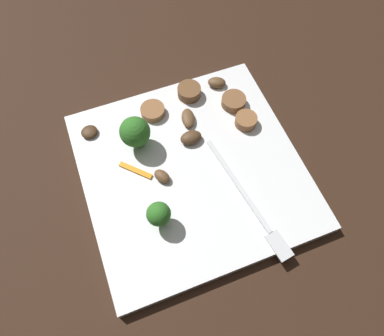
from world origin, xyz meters
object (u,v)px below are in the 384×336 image
object	(u,v)px
sausage_slice_3	(153,111)
broccoli_floret_1	(135,132)
sausage_slice_0	(246,121)
mushroom_2	(191,138)
plate	(192,171)
sausage_slice_1	(234,101)
mushroom_4	(162,176)
sausage_slice_2	(189,92)
pepper_strip_1	(136,170)
mushroom_0	(188,118)
mushroom_3	(89,132)
fork	(251,205)
mushroom_1	(217,82)
broccoli_floret_0	(159,214)

from	to	relation	value
sausage_slice_3	broccoli_floret_1	bearing A→B (deg)	-40.13
sausage_slice_0	mushroom_2	bearing A→B (deg)	-91.07
plate	sausage_slice_1	size ratio (longest dim) A/B	8.09
mushroom_4	sausage_slice_3	bearing A→B (deg)	168.58
sausage_slice_2	pepper_strip_1	size ratio (longest dim) A/B	0.72
sausage_slice_1	sausage_slice_3	xyz separation A→B (m)	(-0.03, -0.11, -0.00)
mushroom_0	mushroom_3	size ratio (longest dim) A/B	1.42
sausage_slice_0	sausage_slice_1	size ratio (longest dim) A/B	0.87
sausage_slice_3	mushroom_4	xyz separation A→B (m)	(0.10, -0.02, 0.00)
sausage_slice_3	mushroom_0	xyz separation A→B (m)	(0.03, 0.04, -0.00)
sausage_slice_0	mushroom_3	distance (m)	0.21
mushroom_2	mushroom_4	xyz separation A→B (m)	(0.04, -0.05, -0.00)
sausage_slice_0	sausage_slice_3	world-z (taller)	sausage_slice_0
sausage_slice_0	pepper_strip_1	size ratio (longest dim) A/B	0.65
plate	pepper_strip_1	size ratio (longest dim) A/B	6.01
sausage_slice_1	mushroom_4	xyz separation A→B (m)	(0.08, -0.13, -0.00)
fork	mushroom_3	bearing A→B (deg)	-145.52
mushroom_1	mushroom_2	size ratio (longest dim) A/B	0.90
plate	mushroom_2	distance (m)	0.04
sausage_slice_2	pepper_strip_1	bearing A→B (deg)	-50.17
sausage_slice_3	mushroom_0	world-z (taller)	same
sausage_slice_2	mushroom_4	xyz separation A→B (m)	(0.11, -0.08, -0.00)
plate	sausage_slice_0	world-z (taller)	sausage_slice_0
broccoli_floret_0	sausage_slice_3	world-z (taller)	broccoli_floret_0
plate	fork	bearing A→B (deg)	33.93
fork	broccoli_floret_0	size ratio (longest dim) A/B	4.38
plate	sausage_slice_1	distance (m)	0.12
sausage_slice_0	broccoli_floret_0	bearing A→B (deg)	-59.30
sausage_slice_2	pepper_strip_1	world-z (taller)	sausage_slice_2
sausage_slice_1	sausage_slice_3	bearing A→B (deg)	-103.06
mushroom_1	mushroom_4	world-z (taller)	same
mushroom_0	mushroom_1	distance (m)	0.07
sausage_slice_1	mushroom_3	size ratio (longest dim) A/B	1.53
plate	broccoli_floret_0	size ratio (longest dim) A/B	6.78
sausage_slice_3	mushroom_4	distance (m)	0.10
sausage_slice_0	sausage_slice_1	bearing A→B (deg)	-176.36
broccoli_floret_0	mushroom_2	xyz separation A→B (m)	(-0.09, 0.08, -0.02)
mushroom_0	mushroom_4	bearing A→B (deg)	-40.91
mushroom_0	mushroom_3	xyz separation A→B (m)	(-0.03, -0.13, -0.00)
sausage_slice_3	mushroom_4	size ratio (longest dim) A/B	1.49
broccoli_floret_1	mushroom_2	world-z (taller)	broccoli_floret_1
sausage_slice_3	mushroom_3	world-z (taller)	sausage_slice_3
sausage_slice_2	mushroom_0	distance (m)	0.04
sausage_slice_1	mushroom_1	xyz separation A→B (m)	(-0.04, -0.01, -0.00)
plate	mushroom_1	bearing A→B (deg)	144.26
fork	mushroom_2	world-z (taller)	mushroom_2
sausage_slice_1	mushroom_3	world-z (taller)	sausage_slice_1
mushroom_2	pepper_strip_1	world-z (taller)	mushroom_2
fork	sausage_slice_2	bearing A→B (deg)	175.00
plate	mushroom_4	xyz separation A→B (m)	(0.00, -0.04, 0.01)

